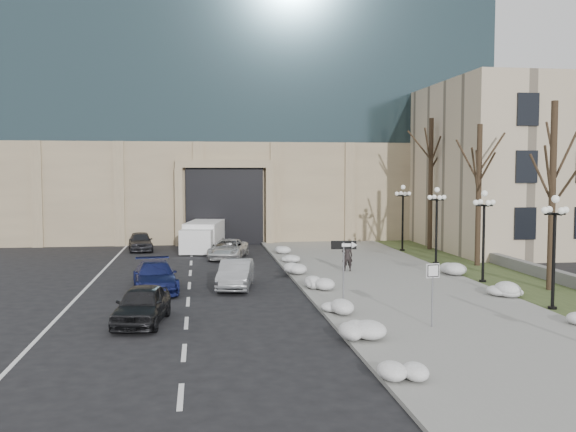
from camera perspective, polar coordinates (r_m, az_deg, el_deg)
The scene contains 32 objects.
ground at distance 19.93m, azimuth 10.17°, elevation -12.74°, with size 160.00×160.00×0.00m, color black.
sidewalk at distance 33.97m, azimuth 8.43°, elevation -5.63°, with size 9.00×40.00×0.12m, color gray.
curb at distance 33.00m, azimuth 0.88°, elevation -5.86°, with size 0.30×40.00×0.14m, color gray.
grass_strip at distance 36.33m, azimuth 18.36°, elevation -5.18°, with size 4.00×40.00×0.10m, color #354321.
stone_wall at distance 38.95m, azimuth 19.71°, elevation -4.16°, with size 0.50×30.00×0.70m, color slate.
office_tower at distance 63.14m, azimuth -4.33°, elevation 15.66°, with size 40.00×24.70×36.00m.
classical_building at distance 53.94m, azimuth 23.37°, elevation 3.97°, with size 22.00×18.12×12.00m.
car_a at distance 24.89m, azimuth -12.85°, elevation -7.70°, with size 1.69×4.20×1.43m, color black.
car_b at distance 31.54m, azimuth -4.67°, elevation -5.17°, with size 1.49×4.26×1.40m, color #999CA0.
car_c at distance 31.38m, azimuth -11.73°, elevation -5.28°, with size 1.98×4.87×1.41m, color navy.
car_d at distance 42.19m, azimuth -5.36°, elevation -2.94°, with size 2.11×4.57×1.27m, color silver.
car_e at distance 47.36m, azimuth -12.97°, elevation -2.20°, with size 1.63×4.05×1.38m, color #303035.
pedestrian at distance 36.15m, azimuth 5.29°, elevation -3.57°, with size 0.62×0.41×1.70m, color black.
box_truck at distance 46.65m, azimuth -7.56°, elevation -1.85°, with size 3.33×6.76×2.05m.
one_way_sign at distance 26.21m, azimuth 5.36°, elevation -3.31°, with size 1.08×0.34×2.90m.
keep_sign at distance 23.72m, azimuth 12.74°, elevation -5.67°, with size 0.52×0.13×2.41m.
snow_clump_a at distance 17.96m, azimuth 10.37°, elevation -13.63°, with size 1.10×1.60×0.36m, color white.
snow_clump_b at distance 22.10m, azimuth 6.43°, elevation -10.23°, with size 1.10×1.60×0.36m, color white.
snow_clump_c at distance 25.95m, azimuth 4.11°, elevation -8.07°, with size 1.10×1.60×0.36m, color white.
snow_clump_d at distance 30.79m, azimuth 2.62°, elevation -6.14°, with size 1.10×1.60×0.36m, color white.
snow_clump_e at distance 35.22m, azimuth 0.52°, elevation -4.85°, with size 1.10×1.60×0.36m, color white.
snow_clump_f at distance 39.61m, azimuth 0.28°, elevation -3.86°, with size 1.10×1.60×0.36m, color white.
snow_clump_g at distance 43.98m, azimuth -0.64°, elevation -3.08°, with size 1.10×1.60×0.36m, color white.
snow_clump_i at distance 30.37m, azimuth 19.04°, elevation -6.50°, with size 1.10×1.60×0.36m, color white.
snow_clump_j at distance 36.16m, azimuth 14.23°, elevation -4.74°, with size 1.10×1.60×0.36m, color white.
lamppost_a at distance 28.17m, azimuth 22.60°, elevation -1.70°, with size 1.18×1.18×4.76m.
lamppost_b at distance 33.90m, azimuth 17.02°, elevation -0.65°, with size 1.18×1.18×4.76m.
lamppost_c at distance 39.87m, azimuth 13.08°, elevation 0.09°, with size 1.18×1.18×4.76m.
lamppost_d at distance 45.99m, azimuth 10.17°, elevation 0.64°, with size 1.18×1.18×4.76m.
tree_near at distance 32.61m, azimuth 22.49°, elevation 3.89°, with size 3.20×3.20×9.00m.
tree_mid at distance 39.72m, azimuth 16.62°, elevation 3.52°, with size 3.20×3.20×8.50m.
tree_far at distance 47.11m, azimuth 12.58°, elevation 4.43°, with size 3.20×3.20×9.50m.
Camera 1 is at (-6.00, -18.13, 5.72)m, focal length 40.00 mm.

